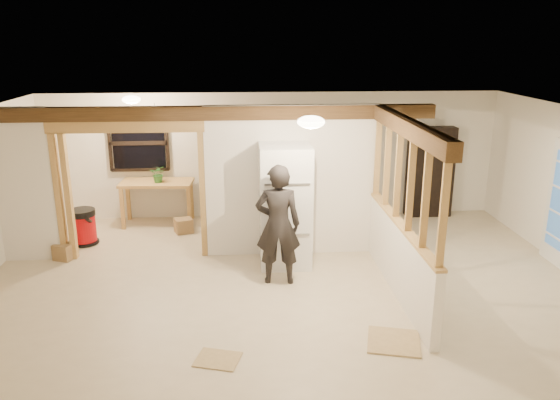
{
  "coord_description": "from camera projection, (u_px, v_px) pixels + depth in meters",
  "views": [
    {
      "loc": [
        -0.58,
        -7.43,
        3.53
      ],
      "look_at": [
        -0.04,
        0.4,
        1.17
      ],
      "focal_mm": 35.0,
      "sensor_mm": 36.0,
      "label": 1
    }
  ],
  "objects": [
    {
      "name": "floor",
      "position": [
        284.0,
        283.0,
        8.15
      ],
      "size": [
        9.0,
        6.5,
        0.01
      ],
      "primitive_type": "cube",
      "color": "#C9B795",
      "rests_on": "ground"
    },
    {
      "name": "ceiling",
      "position": [
        285.0,
        115.0,
        7.43
      ],
      "size": [
        9.0,
        6.5,
        0.01
      ],
      "primitive_type": "cube",
      "color": "white"
    },
    {
      "name": "wall_back",
      "position": [
        272.0,
        155.0,
        10.9
      ],
      "size": [
        9.0,
        0.01,
        2.5
      ],
      "primitive_type": "cube",
      "color": "silver",
      "rests_on": "floor"
    },
    {
      "name": "wall_front",
      "position": [
        313.0,
        313.0,
        4.69
      ],
      "size": [
        9.0,
        0.01,
        2.5
      ],
      "primitive_type": "cube",
      "color": "silver",
      "rests_on": "floor"
    },
    {
      "name": "partition_left_stub",
      "position": [
        25.0,
        186.0,
        8.67
      ],
      "size": [
        0.9,
        0.12,
        2.5
      ],
      "primitive_type": "cube",
      "color": "silver",
      "rests_on": "floor"
    },
    {
      "name": "partition_center",
      "position": [
        291.0,
        181.0,
        8.95
      ],
      "size": [
        2.8,
        0.12,
        2.5
      ],
      "primitive_type": "cube",
      "color": "silver",
      "rests_on": "floor"
    },
    {
      "name": "doorway_frame",
      "position": [
        131.0,
        193.0,
        8.83
      ],
      "size": [
        2.46,
        0.14,
        2.2
      ],
      "primitive_type": "cube",
      "color": "tan",
      "rests_on": "floor"
    },
    {
      "name": "header_beam_back",
      "position": [
        215.0,
        113.0,
        8.55
      ],
      "size": [
        7.0,
        0.18,
        0.22
      ],
      "primitive_type": "cube",
      "color": "#4F351B",
      "rests_on": "ceiling"
    },
    {
      "name": "header_beam_right",
      "position": [
        408.0,
        127.0,
        7.19
      ],
      "size": [
        0.18,
        3.3,
        0.22
      ],
      "primitive_type": "cube",
      "color": "#4F351B",
      "rests_on": "ceiling"
    },
    {
      "name": "pony_wall",
      "position": [
        399.0,
        259.0,
        7.73
      ],
      "size": [
        0.12,
        3.2,
        1.0
      ],
      "primitive_type": "cube",
      "color": "silver",
      "rests_on": "floor"
    },
    {
      "name": "stud_partition",
      "position": [
        404.0,
        180.0,
        7.4
      ],
      "size": [
        0.14,
        3.2,
        1.32
      ],
      "primitive_type": "cube",
      "color": "tan",
      "rests_on": "pony_wall"
    },
    {
      "name": "window_back",
      "position": [
        138.0,
        143.0,
        10.57
      ],
      "size": [
        1.12,
        0.1,
        1.1
      ],
      "primitive_type": "cube",
      "color": "black",
      "rests_on": "wall_back"
    },
    {
      "name": "ceiling_dome_main",
      "position": [
        311.0,
        122.0,
        6.98
      ],
      "size": [
        0.36,
        0.36,
        0.16
      ],
      "primitive_type": "ellipsoid",
      "color": "#FFEABF",
      "rests_on": "ceiling"
    },
    {
      "name": "ceiling_dome_util",
      "position": [
        131.0,
        100.0,
        9.47
      ],
      "size": [
        0.32,
        0.32,
        0.14
      ],
      "primitive_type": "ellipsoid",
      "color": "#FFEABF",
      "rests_on": "ceiling"
    },
    {
      "name": "hanging_bulb",
      "position": [
        155.0,
        123.0,
        8.92
      ],
      "size": [
        0.07,
        0.07,
        0.07
      ],
      "primitive_type": "ellipsoid",
      "color": "#FFD88C",
      "rests_on": "ceiling"
    },
    {
      "name": "refrigerator",
      "position": [
        285.0,
        206.0,
        8.6
      ],
      "size": [
        0.8,
        0.78,
        1.94
      ],
      "primitive_type": "cube",
      "color": "white",
      "rests_on": "floor"
    },
    {
      "name": "woman",
      "position": [
        278.0,
        225.0,
        7.93
      ],
      "size": [
        0.68,
        0.47,
        1.81
      ],
      "primitive_type": "imported",
      "rotation": [
        0.0,
        0.0,
        3.09
      ],
      "color": "black",
      "rests_on": "floor"
    },
    {
      "name": "work_table",
      "position": [
        158.0,
        203.0,
        10.61
      ],
      "size": [
        1.4,
        0.76,
        0.86
      ],
      "primitive_type": "cube",
      "rotation": [
        0.0,
        0.0,
        -0.06
      ],
      "color": "tan",
      "rests_on": "floor"
    },
    {
      "name": "potted_plant",
      "position": [
        159.0,
        174.0,
        10.37
      ],
      "size": [
        0.32,
        0.28,
        0.33
      ],
      "primitive_type": "imported",
      "rotation": [
        0.0,
        0.0,
        -0.07
      ],
      "color": "#36732B",
      "rests_on": "work_table"
    },
    {
      "name": "shop_vac",
      "position": [
        83.0,
        226.0,
        9.6
      ],
      "size": [
        0.55,
        0.55,
        0.64
      ],
      "primitive_type": "cylinder",
      "rotation": [
        0.0,
        0.0,
        -0.12
      ],
      "color": "#AF070B",
      "rests_on": "floor"
    },
    {
      "name": "bookshelf",
      "position": [
        430.0,
        172.0,
        10.99
      ],
      "size": [
        0.91,
        0.3,
        1.82
      ],
      "primitive_type": "cube",
      "color": "black",
      "rests_on": "floor"
    },
    {
      "name": "box_util_a",
      "position": [
        184.0,
        226.0,
        10.21
      ],
      "size": [
        0.39,
        0.36,
        0.27
      ],
      "primitive_type": "cube",
      "rotation": [
        0.0,
        0.0,
        0.36
      ],
      "color": "olive",
      "rests_on": "floor"
    },
    {
      "name": "box_util_b",
      "position": [
        65.0,
        251.0,
        8.99
      ],
      "size": [
        0.37,
        0.37,
        0.27
      ],
      "primitive_type": "cube",
      "rotation": [
        0.0,
        0.0,
        -0.35
      ],
      "color": "olive",
      "rests_on": "floor"
    },
    {
      "name": "floor_panel_near",
      "position": [
        394.0,
        341.0,
        6.56
      ],
      "size": [
        0.75,
        0.75,
        0.02
      ],
      "primitive_type": "cube",
      "rotation": [
        0.0,
        0.0,
        -0.25
      ],
      "color": "tan",
      "rests_on": "floor"
    },
    {
      "name": "floor_panel_far",
      "position": [
        218.0,
        359.0,
        6.2
      ],
      "size": [
        0.58,
        0.51,
        0.02
      ],
      "primitive_type": "cube",
      "rotation": [
        0.0,
        0.0,
        -0.28
      ],
      "color": "tan",
      "rests_on": "floor"
    }
  ]
}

